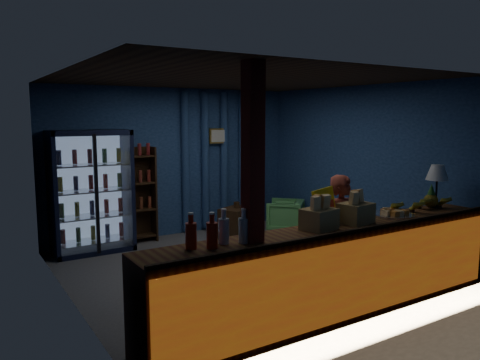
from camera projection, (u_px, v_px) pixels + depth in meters
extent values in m
plane|color=#515154|center=(240.00, 266.00, 6.61)|extent=(4.60, 4.60, 0.00)
plane|color=navy|center=(174.00, 162.00, 8.28)|extent=(4.60, 0.00, 4.60)
plane|color=navy|center=(358.00, 199.00, 4.59)|extent=(4.60, 0.00, 4.60)
plane|color=navy|center=(66.00, 189.00, 5.23)|extent=(0.00, 4.40, 4.40)
plane|color=navy|center=(358.00, 166.00, 7.65)|extent=(0.00, 4.40, 4.40)
plane|color=#472D19|center=(240.00, 79.00, 6.26)|extent=(4.60, 4.60, 0.00)
cube|color=brown|center=(335.00, 271.00, 4.95)|extent=(4.40, 0.55, 0.95)
cube|color=red|center=(355.00, 279.00, 4.71)|extent=(4.35, 0.02, 0.81)
cube|color=#361F11|center=(355.00, 231.00, 4.66)|extent=(4.40, 0.04, 0.04)
cube|color=maroon|center=(253.00, 204.00, 4.29)|extent=(0.16, 0.16, 2.60)
cube|color=black|center=(87.00, 189.00, 7.45)|extent=(1.20, 0.06, 1.90)
cube|color=black|center=(52.00, 195.00, 6.92)|extent=(0.06, 0.60, 1.90)
cube|color=black|center=(127.00, 189.00, 7.52)|extent=(0.06, 0.60, 1.90)
cube|color=black|center=(89.00, 133.00, 7.10)|extent=(1.20, 0.60, 0.08)
cube|color=black|center=(94.00, 249.00, 7.34)|extent=(1.20, 0.60, 0.08)
cube|color=#99B2D8|center=(88.00, 190.00, 7.41)|extent=(1.08, 0.02, 1.74)
cube|color=white|center=(96.00, 194.00, 6.99)|extent=(1.12, 0.02, 1.78)
cube|color=black|center=(97.00, 194.00, 6.97)|extent=(0.05, 0.05, 1.80)
cube|color=silver|center=(93.00, 241.00, 7.33)|extent=(1.08, 0.48, 0.02)
cylinder|color=maroon|center=(63.00, 237.00, 7.07)|extent=(0.07, 0.07, 0.22)
cylinder|color=#266018|center=(78.00, 235.00, 7.19)|extent=(0.07, 0.07, 0.22)
cylinder|color=gold|center=(93.00, 233.00, 7.31)|extent=(0.07, 0.07, 0.22)
cylinder|color=#171B53|center=(107.00, 231.00, 7.43)|extent=(0.07, 0.07, 0.22)
cylinder|color=maroon|center=(121.00, 229.00, 7.55)|extent=(0.07, 0.07, 0.22)
cube|color=silver|center=(92.00, 216.00, 7.27)|extent=(1.08, 0.48, 0.02)
cylinder|color=#266018|center=(62.00, 211.00, 7.02)|extent=(0.07, 0.07, 0.22)
cylinder|color=gold|center=(77.00, 209.00, 7.14)|extent=(0.07, 0.07, 0.22)
cylinder|color=#171B53|center=(92.00, 208.00, 7.25)|extent=(0.07, 0.07, 0.22)
cylinder|color=maroon|center=(106.00, 206.00, 7.37)|extent=(0.07, 0.07, 0.22)
cylinder|color=maroon|center=(120.00, 205.00, 7.49)|extent=(0.07, 0.07, 0.22)
cube|color=silver|center=(91.00, 190.00, 7.22)|extent=(1.08, 0.48, 0.02)
cylinder|color=gold|center=(60.00, 184.00, 6.96)|extent=(0.07, 0.07, 0.22)
cylinder|color=#171B53|center=(76.00, 183.00, 7.08)|extent=(0.07, 0.07, 0.22)
cylinder|color=maroon|center=(91.00, 182.00, 7.20)|extent=(0.07, 0.07, 0.22)
cylinder|color=maroon|center=(105.00, 181.00, 7.32)|extent=(0.07, 0.07, 0.22)
cylinder|color=#266018|center=(120.00, 180.00, 7.44)|extent=(0.07, 0.07, 0.22)
cube|color=silver|center=(90.00, 165.00, 7.16)|extent=(1.08, 0.48, 0.02)
cylinder|color=#171B53|center=(59.00, 158.00, 6.91)|extent=(0.07, 0.07, 0.22)
cylinder|color=maroon|center=(75.00, 157.00, 7.03)|extent=(0.07, 0.07, 0.22)
cylinder|color=maroon|center=(90.00, 156.00, 7.15)|extent=(0.07, 0.07, 0.22)
cylinder|color=#266018|center=(104.00, 156.00, 7.27)|extent=(0.07, 0.07, 0.22)
cylinder|color=gold|center=(119.00, 155.00, 7.38)|extent=(0.07, 0.07, 0.22)
cube|color=#361F11|center=(138.00, 194.00, 7.94)|extent=(0.50, 0.02, 1.60)
cube|color=#361F11|center=(127.00, 196.00, 7.71)|extent=(0.03, 0.28, 1.60)
cube|color=#361F11|center=(154.00, 194.00, 7.96)|extent=(0.03, 0.28, 1.60)
cube|color=#361F11|center=(142.00, 236.00, 7.93)|extent=(0.46, 0.26, 0.02)
cube|color=#361F11|center=(141.00, 210.00, 7.87)|extent=(0.46, 0.26, 0.02)
cube|color=#361F11|center=(140.00, 183.00, 7.81)|extent=(0.46, 0.26, 0.02)
cube|color=#361F11|center=(139.00, 156.00, 7.74)|extent=(0.46, 0.26, 0.02)
cylinder|color=navy|center=(186.00, 162.00, 8.34)|extent=(0.14, 0.14, 2.50)
cylinder|color=navy|center=(205.00, 161.00, 8.55)|extent=(0.14, 0.14, 2.50)
cylinder|color=navy|center=(224.00, 160.00, 8.76)|extent=(0.14, 0.14, 2.50)
cylinder|color=navy|center=(242.00, 159.00, 8.97)|extent=(0.14, 0.14, 2.50)
cylinder|color=navy|center=(259.00, 158.00, 9.18)|extent=(0.14, 0.14, 2.50)
cube|color=gold|center=(218.00, 136.00, 8.59)|extent=(0.36, 0.03, 0.28)
cube|color=silver|center=(219.00, 136.00, 8.57)|extent=(0.30, 0.01, 0.22)
imported|color=#933828|center=(342.00, 234.00, 5.60)|extent=(0.58, 0.44, 1.42)
imported|color=#59B25B|center=(285.00, 215.00, 8.63)|extent=(0.89, 0.89, 0.58)
cube|color=#361F11|center=(237.00, 223.00, 8.17)|extent=(0.70, 0.62, 0.52)
cylinder|color=#361F11|center=(237.00, 205.00, 8.13)|extent=(0.10, 0.10, 0.10)
cube|color=yellow|center=(325.00, 206.00, 5.07)|extent=(0.48, 0.27, 0.38)
cube|color=#B01F0B|center=(326.00, 206.00, 5.05)|extent=(0.38, 0.18, 0.10)
cylinder|color=#B01F0B|center=(191.00, 236.00, 4.08)|extent=(0.10, 0.10, 0.23)
cylinder|color=#B01F0B|center=(191.00, 218.00, 4.06)|extent=(0.04, 0.04, 0.09)
cylinder|color=white|center=(191.00, 214.00, 4.06)|extent=(0.05, 0.05, 0.02)
cylinder|color=#B01F0B|center=(212.00, 235.00, 4.10)|extent=(0.10, 0.10, 0.23)
cylinder|color=#B01F0B|center=(212.00, 217.00, 4.08)|extent=(0.04, 0.04, 0.09)
cylinder|color=white|center=(212.00, 213.00, 4.08)|extent=(0.05, 0.05, 0.02)
cylinder|color=silver|center=(224.00, 231.00, 4.26)|extent=(0.10, 0.10, 0.23)
cylinder|color=silver|center=(224.00, 214.00, 4.24)|extent=(0.04, 0.04, 0.09)
cylinder|color=white|center=(224.00, 210.00, 4.23)|extent=(0.05, 0.05, 0.02)
cylinder|color=silver|center=(244.00, 231.00, 4.28)|extent=(0.10, 0.10, 0.23)
cylinder|color=silver|center=(244.00, 213.00, 4.26)|extent=(0.04, 0.04, 0.09)
cylinder|color=white|center=(244.00, 209.00, 4.25)|extent=(0.05, 0.05, 0.02)
cube|color=#A2814E|center=(319.00, 219.00, 4.79)|extent=(0.38, 0.33, 0.22)
cube|color=gold|center=(314.00, 203.00, 4.71)|extent=(0.10, 0.07, 0.14)
cube|color=orange|center=(319.00, 202.00, 4.77)|extent=(0.10, 0.07, 0.14)
cube|color=gold|center=(324.00, 201.00, 4.82)|extent=(0.10, 0.07, 0.14)
cube|color=#A2814E|center=(356.00, 213.00, 5.09)|extent=(0.37, 0.32, 0.22)
cube|color=gold|center=(351.00, 198.00, 5.01)|extent=(0.10, 0.07, 0.14)
cube|color=orange|center=(356.00, 197.00, 5.06)|extent=(0.10, 0.07, 0.14)
cube|color=gold|center=(361.00, 196.00, 5.12)|extent=(0.10, 0.07, 0.14)
cylinder|color=silver|center=(393.00, 215.00, 5.45)|extent=(0.49, 0.49, 0.03)
cube|color=gold|center=(398.00, 211.00, 5.50)|extent=(0.11, 0.07, 0.05)
cube|color=orange|center=(392.00, 210.00, 5.54)|extent=(0.13, 0.13, 0.05)
cube|color=gold|center=(386.00, 210.00, 5.53)|extent=(0.07, 0.11, 0.05)
cube|color=orange|center=(384.00, 211.00, 5.47)|extent=(0.13, 0.13, 0.05)
cube|color=gold|center=(387.00, 212.00, 5.40)|extent=(0.11, 0.07, 0.05)
cube|color=orange|center=(394.00, 213.00, 5.35)|extent=(0.13, 0.13, 0.05)
cube|color=gold|center=(400.00, 213.00, 5.37)|extent=(0.07, 0.11, 0.05)
cube|color=orange|center=(402.00, 212.00, 5.43)|extent=(0.13, 0.13, 0.05)
cylinder|color=black|center=(435.00, 206.00, 5.97)|extent=(0.13, 0.13, 0.04)
cylinder|color=black|center=(436.00, 191.00, 5.95)|extent=(0.03, 0.03, 0.39)
cone|color=white|center=(437.00, 172.00, 5.92)|extent=(0.28, 0.28, 0.19)
sphere|color=olive|center=(431.00, 201.00, 5.90)|extent=(0.18, 0.18, 0.18)
cone|color=#235A1E|center=(431.00, 189.00, 5.88)|extent=(0.10, 0.10, 0.14)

